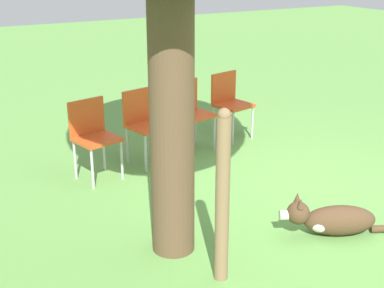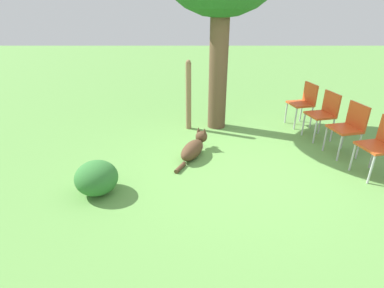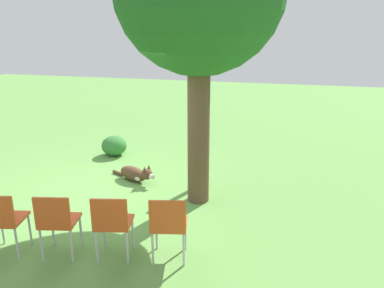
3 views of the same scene
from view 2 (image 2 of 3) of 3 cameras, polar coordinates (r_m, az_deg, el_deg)
ground_plane at (r=5.04m, az=8.69°, el=-2.87°), size 30.00×30.00×0.00m
dog at (r=5.03m, az=0.21°, el=-0.70°), size 0.58×1.08×0.40m
fence_post at (r=5.99m, az=-0.88°, el=9.25°), size 0.11×0.11×1.39m
red_chair_0 at (r=5.10m, az=32.25°, el=0.25°), size 0.51×0.52×0.89m
red_chair_1 at (r=5.57m, az=27.58°, el=3.22°), size 0.51×0.52×0.89m
red_chair_2 at (r=6.09m, az=23.66°, el=5.69°), size 0.51×0.52×0.89m
red_chair_3 at (r=6.64m, az=20.35°, el=7.74°), size 0.51×0.52×0.89m
low_shrub at (r=4.23m, az=-17.91°, el=-6.18°), size 0.57×0.57×0.46m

